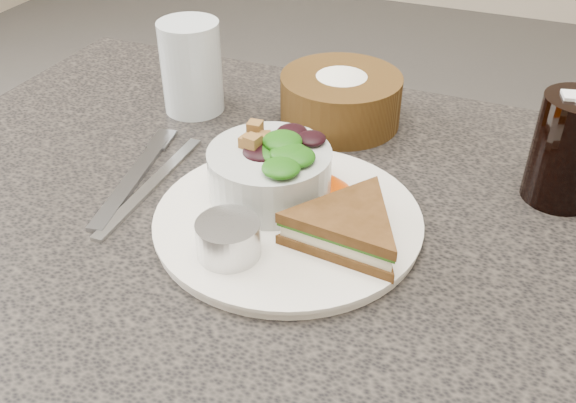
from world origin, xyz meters
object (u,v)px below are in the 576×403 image
(dressing_ramekin, at_px, (228,239))
(sandwich, at_px, (348,228))
(bread_basket, at_px, (341,91))
(water_glass, at_px, (191,67))
(dinner_plate, at_px, (288,221))
(cola_glass, at_px, (570,145))
(salad_bowl, at_px, (270,165))

(dressing_ramekin, bearing_deg, sandwich, 30.86)
(dressing_ramekin, relative_size, bread_basket, 0.39)
(sandwich, distance_m, water_glass, 0.36)
(dinner_plate, xyz_separation_m, dressing_ramekin, (-0.03, -0.08, 0.02))
(sandwich, relative_size, cola_glass, 1.07)
(salad_bowl, bearing_deg, sandwich, -24.13)
(bread_basket, height_order, cola_glass, cola_glass)
(dinner_plate, relative_size, cola_glass, 2.07)
(cola_glass, bearing_deg, sandwich, -135.63)
(sandwich, bearing_deg, cola_glass, 50.06)
(dinner_plate, height_order, bread_basket, bread_basket)
(water_glass, bearing_deg, sandwich, -36.31)
(dressing_ramekin, xyz_separation_m, bread_basket, (0.01, 0.31, 0.01))
(dinner_plate, xyz_separation_m, salad_bowl, (-0.03, 0.03, 0.04))
(sandwich, xyz_separation_m, dressing_ramekin, (-0.10, -0.06, -0.00))
(sandwich, relative_size, water_glass, 1.15)
(sandwich, xyz_separation_m, cola_glass, (0.18, 0.18, 0.04))
(water_glass, bearing_deg, salad_bowl, -41.77)
(dinner_plate, distance_m, sandwich, 0.08)
(dinner_plate, relative_size, salad_bowl, 2.10)
(cola_glass, bearing_deg, dressing_ramekin, -139.81)
(sandwich, height_order, cola_glass, cola_glass)
(dressing_ramekin, relative_size, water_glass, 0.50)
(salad_bowl, bearing_deg, dinner_plate, -40.61)
(salad_bowl, height_order, cola_glass, cola_glass)
(dressing_ramekin, xyz_separation_m, water_glass, (-0.19, 0.27, 0.03))
(salad_bowl, height_order, water_glass, water_glass)
(salad_bowl, distance_m, water_glass, 0.25)
(bread_basket, distance_m, cola_glass, 0.29)
(sandwich, height_order, water_glass, water_glass)
(sandwich, relative_size, bread_basket, 0.90)
(salad_bowl, xyz_separation_m, bread_basket, (0.01, 0.21, -0.01))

